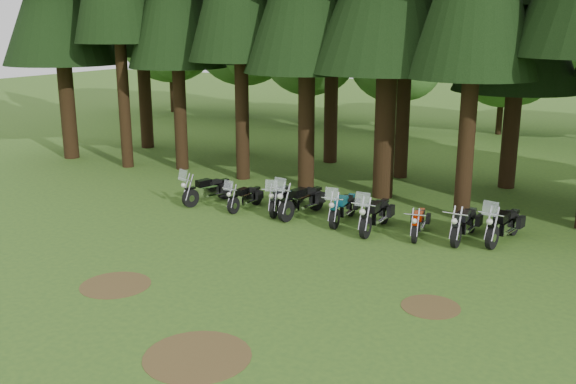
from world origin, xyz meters
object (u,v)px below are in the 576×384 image
at_px(motorcycle_3, 301,201).
at_px(motorcycle_6, 418,223).
at_px(motorcycle_4, 343,208).
at_px(motorcycle_7, 464,225).
at_px(motorcycle_0, 208,190).
at_px(motorcycle_1, 245,198).
at_px(motorcycle_5, 375,215).
at_px(motorcycle_8, 503,226).
at_px(motorcycle_2, 280,199).

height_order(motorcycle_3, motorcycle_6, motorcycle_3).
xyz_separation_m(motorcycle_4, motorcycle_7, (4.03, 0.09, -0.00)).
distance_m(motorcycle_4, motorcycle_7, 4.03).
bearing_deg(motorcycle_0, motorcycle_4, 19.01).
height_order(motorcycle_0, motorcycle_1, motorcycle_0).
bearing_deg(motorcycle_5, motorcycle_1, 177.90).
xyz_separation_m(motorcycle_0, motorcycle_8, (10.51, 0.59, 0.03)).
height_order(motorcycle_2, motorcycle_7, motorcycle_2).
xyz_separation_m(motorcycle_3, motorcycle_6, (4.22, -0.21, -0.12)).
xyz_separation_m(motorcycle_2, motorcycle_6, (5.13, -0.32, -0.05)).
height_order(motorcycle_0, motorcycle_4, motorcycle_0).
height_order(motorcycle_1, motorcycle_2, motorcycle_2).
height_order(motorcycle_0, motorcycle_2, motorcycle_0).
bearing_deg(motorcycle_4, motorcycle_7, -1.77).
distance_m(motorcycle_3, motorcycle_5, 2.86).
xyz_separation_m(motorcycle_1, motorcycle_5, (5.01, -0.18, 0.10)).
bearing_deg(motorcycle_7, motorcycle_3, -175.84).
relative_size(motorcycle_2, motorcycle_7, 0.96).
relative_size(motorcycle_5, motorcycle_7, 1.06).
height_order(motorcycle_5, motorcycle_8, motorcycle_5).
xyz_separation_m(motorcycle_2, motorcycle_3, (0.91, -0.11, 0.06)).
bearing_deg(motorcycle_1, motorcycle_4, 8.36).
distance_m(motorcycle_0, motorcycle_5, 6.67).
relative_size(motorcycle_4, motorcycle_8, 0.95).
relative_size(motorcycle_1, motorcycle_2, 0.90).
bearing_deg(motorcycle_6, motorcycle_8, 5.99).
xyz_separation_m(motorcycle_2, motorcycle_7, (6.49, -0.02, 0.01)).
distance_m(motorcycle_6, motorcycle_7, 1.40).
bearing_deg(motorcycle_6, motorcycle_2, 167.61).
distance_m(motorcycle_0, motorcycle_3, 3.83).
bearing_deg(motorcycle_5, motorcycle_4, 163.88).
relative_size(motorcycle_0, motorcycle_4, 0.99).
distance_m(motorcycle_1, motorcycle_3, 2.19).
relative_size(motorcycle_5, motorcycle_8, 1.01).
height_order(motorcycle_4, motorcycle_8, motorcycle_8).
relative_size(motorcycle_4, motorcycle_7, 0.99).
bearing_deg(motorcycle_1, motorcycle_7, 7.48).
xyz_separation_m(motorcycle_4, motorcycle_5, (1.28, -0.37, 0.03)).
relative_size(motorcycle_6, motorcycle_7, 0.86).
distance_m(motorcycle_2, motorcycle_4, 2.47).
xyz_separation_m(motorcycle_1, motorcycle_4, (3.73, 0.19, 0.07)).
xyz_separation_m(motorcycle_0, motorcycle_2, (2.92, 0.26, -0.02)).
height_order(motorcycle_0, motorcycle_8, motorcycle_8).
relative_size(motorcycle_3, motorcycle_6, 1.27).
bearing_deg(motorcycle_7, motorcycle_1, -174.65).
bearing_deg(motorcycle_0, motorcycle_2, 22.50).
bearing_deg(motorcycle_4, motorcycle_3, 176.86).
bearing_deg(motorcycle_2, motorcycle_7, -12.63).
bearing_deg(motorcycle_8, motorcycle_3, -164.62).
relative_size(motorcycle_0, motorcycle_8, 0.94).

